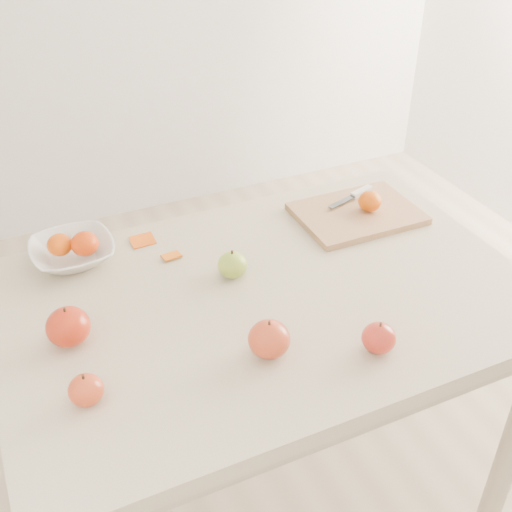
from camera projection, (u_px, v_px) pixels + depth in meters
name	position (u px, v px, depth m)	size (l,w,h in m)	color
ground	(263.00, 494.00, 1.88)	(3.50, 3.50, 0.00)	#C6B293
table	(265.00, 326.00, 1.51)	(1.20, 0.80, 0.75)	beige
cutting_board	(357.00, 214.00, 1.73)	(0.32, 0.23, 0.02)	tan
board_tangerine	(370.00, 201.00, 1.71)	(0.06, 0.06, 0.05)	#DE5107
fruit_bowl	(73.00, 252.00, 1.55)	(0.20, 0.20, 0.05)	white
bowl_tangerine_near	(60.00, 245.00, 1.53)	(0.06, 0.06, 0.05)	#E54C08
bowl_tangerine_far	(85.00, 244.00, 1.53)	(0.07, 0.07, 0.06)	#E14007
orange_peel_a	(143.00, 242.00, 1.63)	(0.06, 0.04, 0.00)	#E85B10
orange_peel_b	(171.00, 257.00, 1.57)	(0.04, 0.04, 0.00)	orange
paring_knife	(358.00, 193.00, 1.79)	(0.17, 0.07, 0.01)	white
apple_green	(232.00, 265.00, 1.49)	(0.07, 0.07, 0.06)	olive
apple_red_d	(86.00, 390.00, 1.17)	(0.07, 0.07, 0.06)	#9B1707
apple_red_e	(379.00, 338.00, 1.29)	(0.07, 0.07, 0.06)	#9B050B
apple_red_c	(269.00, 339.00, 1.27)	(0.09, 0.09, 0.08)	#A61B28
apple_red_b	(68.00, 327.00, 1.30)	(0.09, 0.09, 0.08)	#95070C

